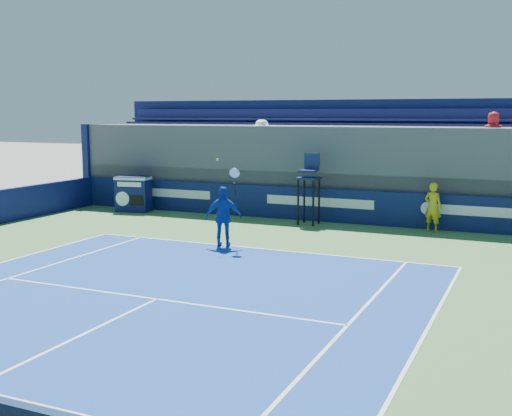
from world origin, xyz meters
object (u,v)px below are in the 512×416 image
at_px(match_clock, 133,193).
at_px(ball_person, 433,207).
at_px(umpire_chair, 309,181).
at_px(tennis_player, 224,217).

bearing_deg(match_clock, ball_person, 1.79).
bearing_deg(umpire_chair, match_clock, -179.47).
bearing_deg(umpire_chair, ball_person, 3.97).
distance_m(ball_person, umpire_chair, 4.24).
xyz_separation_m(ball_person, umpire_chair, (-4.17, -0.29, 0.70)).
height_order(match_clock, tennis_player, tennis_player).
height_order(ball_person, tennis_player, tennis_player).
relative_size(umpire_chair, tennis_player, 0.96).
relative_size(ball_person, umpire_chair, 0.66).
height_order(ball_person, umpire_chair, umpire_chair).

